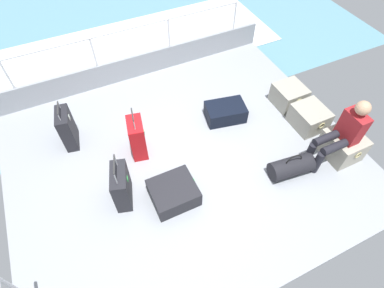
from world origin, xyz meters
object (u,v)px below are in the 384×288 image
(suitcase_0, at_px, (137,138))
(suitcase_1, at_px, (225,112))
(suitcase_4, at_px, (122,186))
(cargo_crate_2, at_px, (343,145))
(suitcase_3, at_px, (67,128))
(duffel_bag, at_px, (291,167))
(passenger_seated, at_px, (343,133))
(cargo_crate_0, at_px, (289,95))
(cargo_crate_1, at_px, (309,117))
(suitcase_2, at_px, (174,193))

(suitcase_0, height_order, suitcase_1, suitcase_0)
(suitcase_0, xyz_separation_m, suitcase_4, (0.69, -0.46, -0.02))
(cargo_crate_2, height_order, suitcase_0, suitcase_0)
(suitcase_3, xyz_separation_m, suitcase_4, (1.33, 0.44, -0.02))
(duffel_bag, bearing_deg, suitcase_0, -125.38)
(duffel_bag, bearing_deg, passenger_seated, 87.17)
(suitcase_0, bearing_deg, cargo_crate_0, 87.97)
(cargo_crate_0, relative_size, suitcase_0, 0.63)
(suitcase_1, relative_size, suitcase_3, 0.93)
(cargo_crate_0, relative_size, cargo_crate_1, 0.93)
(suitcase_1, xyz_separation_m, suitcase_4, (0.75, -2.02, 0.17))
(passenger_seated, height_order, suitcase_2, passenger_seated)
(cargo_crate_1, distance_m, suitcase_1, 1.37)
(suitcase_0, distance_m, suitcase_3, 1.11)
(passenger_seated, relative_size, suitcase_1, 1.55)
(passenger_seated, distance_m, suitcase_2, 2.50)
(cargo_crate_2, height_order, suitcase_1, cargo_crate_2)
(suitcase_0, bearing_deg, suitcase_1, 92.46)
(suitcase_1, height_order, suitcase_4, suitcase_4)
(cargo_crate_1, bearing_deg, duffel_bag, -51.97)
(suitcase_1, bearing_deg, cargo_crate_0, 82.06)
(suitcase_2, xyz_separation_m, suitcase_4, (-0.29, -0.62, 0.17))
(passenger_seated, xyz_separation_m, suitcase_2, (-0.38, -2.43, -0.45))
(suitcase_1, height_order, suitcase_3, suitcase_3)
(suitcase_1, bearing_deg, suitcase_2, -53.23)
(suitcase_1, height_order, suitcase_2, suitcase_2)
(cargo_crate_0, relative_size, cargo_crate_2, 0.91)
(cargo_crate_0, height_order, suitcase_3, suitcase_3)
(cargo_crate_0, height_order, duffel_bag, duffel_bag)
(cargo_crate_2, xyz_separation_m, duffel_bag, (-0.04, -0.91, -0.06))
(cargo_crate_0, xyz_separation_m, suitcase_3, (-0.74, -3.63, 0.14))
(suitcase_0, height_order, suitcase_2, suitcase_0)
(cargo_crate_0, distance_m, passenger_seated, 1.34)
(suitcase_1, relative_size, duffel_bag, 1.07)
(cargo_crate_0, relative_size, passenger_seated, 0.47)
(cargo_crate_0, xyz_separation_m, passenger_seated, (1.27, -0.14, 0.41))
(passenger_seated, xyz_separation_m, suitcase_3, (-2.01, -3.49, -0.27))
(cargo_crate_0, xyz_separation_m, suitcase_0, (-0.10, -2.72, 0.14))
(suitcase_2, distance_m, suitcase_4, 0.70)
(cargo_crate_0, relative_size, suitcase_4, 0.63)
(suitcase_0, height_order, duffel_bag, suitcase_0)
(duffel_bag, bearing_deg, cargo_crate_0, 145.14)
(suitcase_1, relative_size, suitcase_2, 1.16)
(cargo_crate_2, distance_m, passenger_seated, 0.43)
(cargo_crate_0, distance_m, suitcase_3, 3.71)
(cargo_crate_1, xyz_separation_m, cargo_crate_2, (0.69, 0.06, 0.03))
(cargo_crate_2, xyz_separation_m, suitcase_1, (-1.43, -1.22, -0.07))
(suitcase_4, bearing_deg, cargo_crate_2, 78.21)
(cargo_crate_0, bearing_deg, suitcase_2, -71.04)
(cargo_crate_0, xyz_separation_m, duffel_bag, (1.23, -0.86, -0.03))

